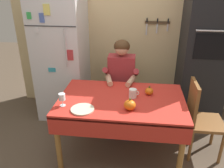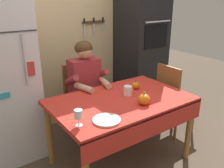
# 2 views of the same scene
# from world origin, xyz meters

# --- Properties ---
(ground_plane) EXTENTS (10.00, 10.00, 0.00)m
(ground_plane) POSITION_xyz_m (0.00, 0.00, 0.00)
(ground_plane) COLOR brown
(ground_plane) RESTS_ON ground
(back_wall_assembly) EXTENTS (3.70, 0.13, 2.60)m
(back_wall_assembly) POSITION_xyz_m (0.05, 1.35, 1.30)
(back_wall_assembly) COLOR #D1B784
(back_wall_assembly) RESTS_ON ground
(refrigerator) EXTENTS (0.68, 0.71, 1.80)m
(refrigerator) POSITION_xyz_m (-0.95, 0.96, 0.90)
(refrigerator) COLOR silver
(refrigerator) RESTS_ON ground
(wall_oven) EXTENTS (0.60, 0.64, 2.10)m
(wall_oven) POSITION_xyz_m (1.05, 1.00, 1.05)
(wall_oven) COLOR black
(wall_oven) RESTS_ON ground
(dining_table) EXTENTS (1.40, 0.90, 0.74)m
(dining_table) POSITION_xyz_m (0.00, 0.08, 0.66)
(dining_table) COLOR #9E6B33
(dining_table) RESTS_ON ground
(chair_behind_person) EXTENTS (0.40, 0.40, 0.93)m
(chair_behind_person) POSITION_xyz_m (-0.06, 0.87, 0.51)
(chair_behind_person) COLOR brown
(chair_behind_person) RESTS_ON ground
(seated_person) EXTENTS (0.47, 0.55, 1.25)m
(seated_person) POSITION_xyz_m (-0.06, 0.68, 0.74)
(seated_person) COLOR #38384C
(seated_person) RESTS_ON ground
(chair_right_side) EXTENTS (0.40, 0.40, 0.93)m
(chair_right_side) POSITION_xyz_m (0.90, 0.20, 0.51)
(chair_right_side) COLOR brown
(chair_right_side) RESTS_ON ground
(coffee_mug) EXTENTS (0.11, 0.09, 0.10)m
(coffee_mug) POSITION_xyz_m (0.12, 0.14, 0.79)
(coffee_mug) COLOR white
(coffee_mug) RESTS_ON dining_table
(wine_glass) EXTENTS (0.07, 0.07, 0.14)m
(wine_glass) POSITION_xyz_m (-0.60, -0.14, 0.84)
(wine_glass) COLOR white
(wine_glass) RESTS_ON dining_table
(pumpkin_large) EXTENTS (0.12, 0.12, 0.13)m
(pumpkin_large) POSITION_xyz_m (0.10, -0.13, 0.79)
(pumpkin_large) COLOR orange
(pumpkin_large) RESTS_ON dining_table
(pumpkin_medium) EXTENTS (0.10, 0.10, 0.11)m
(pumpkin_medium) POSITION_xyz_m (0.31, 0.23, 0.78)
(pumpkin_medium) COLOR orange
(pumpkin_medium) RESTS_ON dining_table
(serving_tray) EXTENTS (0.24, 0.24, 0.02)m
(serving_tray) POSITION_xyz_m (-0.38, -0.20, 0.75)
(serving_tray) COLOR beige
(serving_tray) RESTS_ON dining_table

